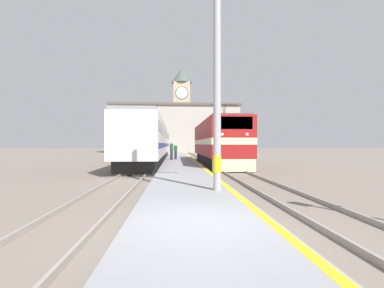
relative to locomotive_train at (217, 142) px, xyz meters
name	(u,v)px	position (x,y,z in m)	size (l,w,h in m)	color
ground_plane	(179,159)	(-3.25, 9.42, -2.01)	(200.00, 200.00, 0.00)	#70665B
platform	(180,161)	(-3.25, 4.42, -1.87)	(3.10, 140.00, 0.27)	gray
rail_track_near	(211,162)	(0.00, 4.42, -1.97)	(2.83, 140.00, 0.16)	#70665B
rail_track_far	(152,162)	(-6.15, 4.42, -1.97)	(2.83, 140.00, 0.16)	#70665B
locomotive_train	(217,142)	(0.00, 0.00, 0.00)	(2.92, 16.05, 4.90)	black
passenger_train	(153,142)	(-6.15, 6.26, 0.13)	(2.92, 32.90, 3.96)	black
catenary_mast	(220,66)	(-2.24, -16.45, 2.54)	(2.63, 0.28, 8.57)	#9E9EA3
person_on_platform	(172,150)	(-4.09, 3.32, -0.77)	(0.34, 0.34, 1.83)	#23232D
second_waiting_passenger	(176,151)	(-3.68, 4.42, -0.90)	(0.34, 0.34, 1.60)	#23232D
clock_tower	(182,107)	(-1.92, 53.11, 9.86)	(5.41, 5.41, 22.06)	tan
station_building	(175,129)	(-3.63, 40.65, 3.32)	(28.27, 9.19, 10.61)	#A8A399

